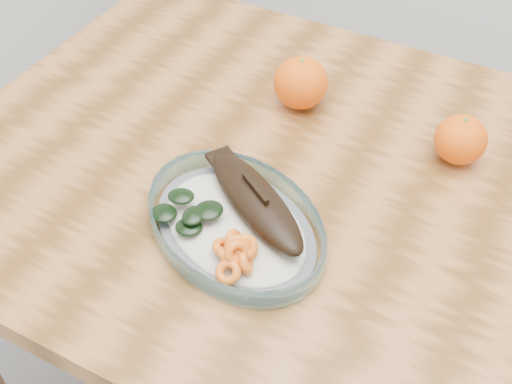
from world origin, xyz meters
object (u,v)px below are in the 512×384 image
at_px(orange_right, 461,140).
at_px(dining_table, 334,233).
at_px(plated_meal, 236,221).
at_px(orange_left, 301,83).

bearing_deg(orange_right, dining_table, -133.67).
distance_m(plated_meal, orange_right, 0.36).
bearing_deg(dining_table, orange_left, 132.13).
relative_size(dining_table, orange_right, 15.77).
bearing_deg(dining_table, orange_right, 46.33).
bearing_deg(plated_meal, orange_left, 122.69).
bearing_deg(plated_meal, dining_table, 81.58).
xyz_separation_m(orange_left, orange_right, (0.26, -0.01, -0.01)).
height_order(dining_table, orange_left, orange_left).
bearing_deg(orange_left, dining_table, -47.87).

